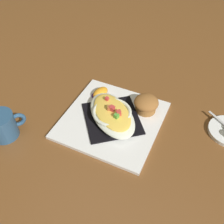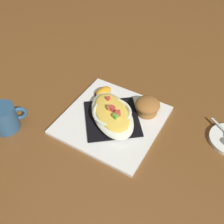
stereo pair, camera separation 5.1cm
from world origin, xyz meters
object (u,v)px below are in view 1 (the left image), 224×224
object	(u,v)px
gratin_dish	(112,113)
muffin	(146,104)
square_plate	(112,120)
orange_garnish	(100,93)
coffee_mug	(3,126)

from	to	relation	value
gratin_dish	muffin	world-z (taller)	same
square_plate	muffin	xyz separation A→B (m)	(0.07, -0.09, 0.03)
gratin_dish	orange_garnish	world-z (taller)	gratin_dish
square_plate	orange_garnish	world-z (taller)	orange_garnish
gratin_dish	coffee_mug	bearing A→B (deg)	119.37
muffin	coffee_mug	size ratio (longest dim) A/B	0.81
gratin_dish	muffin	xyz separation A→B (m)	(0.07, -0.09, 0.00)
square_plate	gratin_dish	xyz separation A→B (m)	(-0.00, -0.00, 0.03)
square_plate	coffee_mug	xyz separation A→B (m)	(-0.16, 0.28, 0.03)
muffin	orange_garnish	distance (m)	0.16
gratin_dish	coffee_mug	size ratio (longest dim) A/B	2.39
orange_garnish	coffee_mug	world-z (taller)	coffee_mug
gratin_dish	coffee_mug	world-z (taller)	coffee_mug
square_plate	orange_garnish	xyz separation A→B (m)	(0.09, 0.07, 0.02)
orange_garnish	coffee_mug	bearing A→B (deg)	139.84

